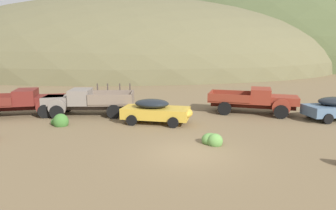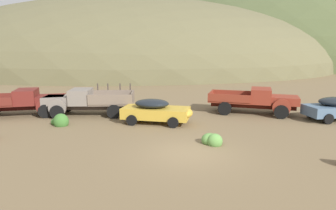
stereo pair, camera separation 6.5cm
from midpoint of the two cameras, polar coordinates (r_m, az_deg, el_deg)
ground_plane at (r=14.08m, az=4.08°, el=-9.23°), size 300.00×300.00×0.00m
hill_far_right at (r=69.66m, az=-8.05°, el=7.16°), size 90.62×64.75×30.13m
hill_far_left at (r=95.31m, az=21.19°, el=7.61°), size 100.17×74.48×47.67m
truck_oxblood at (r=23.51m, az=-25.55°, el=0.56°), size 6.58×3.58×1.89m
truck_primer_gray at (r=22.15m, az=-15.94°, el=0.67°), size 6.40×2.72×2.16m
car_faded_yellow at (r=19.14m, az=-1.87°, el=-1.11°), size 4.76×2.68×1.57m
truck_rust_red at (r=22.72m, az=17.23°, el=0.83°), size 6.61×3.86×1.89m
bush_between_trucks at (r=19.95m, az=-19.89°, el=-3.00°), size 1.26×1.16×1.00m
bush_lone_scrub at (r=15.39m, az=8.59°, el=-6.73°), size 1.05×1.03×0.77m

